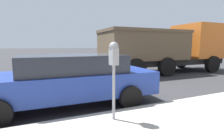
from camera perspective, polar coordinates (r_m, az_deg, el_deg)
ground_plane at (r=6.43m, az=-6.07°, el=-7.35°), size 220.00×220.00×0.00m
parking_meter at (r=3.55m, az=0.57°, el=3.01°), size 0.21×0.19×1.63m
car_blue at (r=5.03m, az=-14.07°, el=-2.88°), size 2.09×5.00×1.44m
dump_truck at (r=11.67m, az=16.94°, el=7.25°), size 3.07×8.08×3.09m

